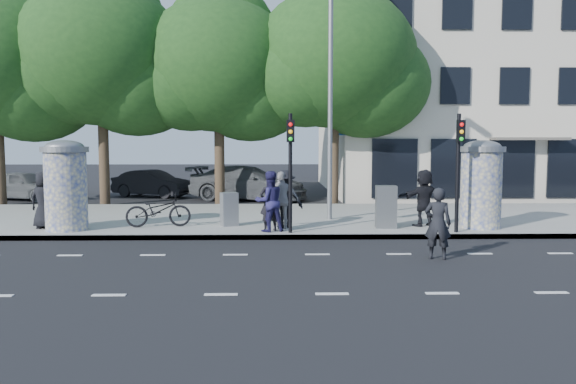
{
  "coord_description": "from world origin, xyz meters",
  "views": [
    {
      "loc": [
        -1.0,
        -12.09,
        2.72
      ],
      "look_at": [
        -0.67,
        3.5,
        1.35
      ],
      "focal_mm": 35.0,
      "sensor_mm": 36.0,
      "label": 1
    }
  ],
  "objects_px": {
    "street_lamp": "(331,80)",
    "cabinet_right": "(386,207)",
    "traffic_pole_near": "(290,160)",
    "ped_e": "(282,200)",
    "ad_column_right": "(481,182)",
    "car_mid": "(153,183)",
    "traffic_pole_far": "(459,160)",
    "bicycle": "(158,210)",
    "car_right": "(248,183)",
    "ad_column_left": "(66,183)",
    "ped_a": "(44,200)",
    "ped_d": "(285,199)",
    "cabinet_left": "(229,209)",
    "ped_b": "(269,203)",
    "man_road": "(438,223)",
    "car_left": "(25,185)",
    "ped_f": "(424,198)",
    "ped_c": "(269,201)"
  },
  "relations": [
    {
      "from": "ped_a",
      "to": "cabinet_right",
      "type": "height_order",
      "value": "ped_a"
    },
    {
      "from": "ped_b",
      "to": "car_mid",
      "type": "height_order",
      "value": "ped_b"
    },
    {
      "from": "street_lamp",
      "to": "ped_d",
      "type": "bearing_deg",
      "value": -130.5
    },
    {
      "from": "man_road",
      "to": "car_left",
      "type": "distance_m",
      "value": 21.1
    },
    {
      "from": "traffic_pole_far",
      "to": "ped_f",
      "type": "bearing_deg",
      "value": 116.64
    },
    {
      "from": "ped_d",
      "to": "car_right",
      "type": "relative_size",
      "value": 0.31
    },
    {
      "from": "ped_b",
      "to": "ped_f",
      "type": "xyz_separation_m",
      "value": [
        4.77,
        0.88,
        0.07
      ]
    },
    {
      "from": "ad_column_right",
      "to": "ped_b",
      "type": "relative_size",
      "value": 1.64
    },
    {
      "from": "ped_f",
      "to": "car_mid",
      "type": "bearing_deg",
      "value": -69.12
    },
    {
      "from": "cabinet_left",
      "to": "car_left",
      "type": "height_order",
      "value": "car_left"
    },
    {
      "from": "cabinet_left",
      "to": "ped_f",
      "type": "bearing_deg",
      "value": -24.76
    },
    {
      "from": "cabinet_left",
      "to": "cabinet_right",
      "type": "distance_m",
      "value": 4.81
    },
    {
      "from": "ad_column_right",
      "to": "traffic_pole_near",
      "type": "xyz_separation_m",
      "value": [
        -5.8,
        -0.91,
        0.69
      ]
    },
    {
      "from": "ped_a",
      "to": "car_mid",
      "type": "distance_m",
      "value": 11.54
    },
    {
      "from": "ped_a",
      "to": "car_right",
      "type": "height_order",
      "value": "ped_a"
    },
    {
      "from": "ped_d",
      "to": "ped_e",
      "type": "distance_m",
      "value": 0.22
    },
    {
      "from": "car_right",
      "to": "ad_column_right",
      "type": "bearing_deg",
      "value": -126.03
    },
    {
      "from": "car_mid",
      "to": "street_lamp",
      "type": "bearing_deg",
      "value": -117.18
    },
    {
      "from": "ped_d",
      "to": "cabinet_left",
      "type": "relative_size",
      "value": 1.68
    },
    {
      "from": "traffic_pole_near",
      "to": "traffic_pole_far",
      "type": "distance_m",
      "value": 4.8
    },
    {
      "from": "ped_b",
      "to": "car_left",
      "type": "distance_m",
      "value": 15.9
    },
    {
      "from": "traffic_pole_far",
      "to": "bicycle",
      "type": "relative_size",
      "value": 1.74
    },
    {
      "from": "street_lamp",
      "to": "ped_d",
      "type": "relative_size",
      "value": 4.58
    },
    {
      "from": "car_mid",
      "to": "car_right",
      "type": "relative_size",
      "value": 0.73
    },
    {
      "from": "man_road",
      "to": "bicycle",
      "type": "xyz_separation_m",
      "value": [
        -7.39,
        4.23,
        -0.18
      ]
    },
    {
      "from": "street_lamp",
      "to": "cabinet_right",
      "type": "xyz_separation_m",
      "value": [
        1.52,
        -1.92,
        -4.0
      ]
    },
    {
      "from": "ped_c",
      "to": "bicycle",
      "type": "bearing_deg",
      "value": -35.25
    },
    {
      "from": "street_lamp",
      "to": "ped_d",
      "type": "xyz_separation_m",
      "value": [
        -1.54,
        -1.81,
        -3.77
      ]
    },
    {
      "from": "ad_column_left",
      "to": "car_right",
      "type": "distance_m",
      "value": 11.14
    },
    {
      "from": "traffic_pole_near",
      "to": "ped_e",
      "type": "relative_size",
      "value": 1.98
    },
    {
      "from": "ped_a",
      "to": "ped_d",
      "type": "height_order",
      "value": "ped_d"
    },
    {
      "from": "car_mid",
      "to": "ad_column_right",
      "type": "bearing_deg",
      "value": -109.94
    },
    {
      "from": "ped_a",
      "to": "car_right",
      "type": "xyz_separation_m",
      "value": [
        5.63,
        9.71,
        -0.19
      ]
    },
    {
      "from": "street_lamp",
      "to": "ped_f",
      "type": "xyz_separation_m",
      "value": [
        2.77,
        -1.58,
        -3.76
      ]
    },
    {
      "from": "cabinet_left",
      "to": "ad_column_left",
      "type": "bearing_deg",
      "value": 165.36
    },
    {
      "from": "ped_a",
      "to": "car_left",
      "type": "distance_m",
      "value": 11.22
    },
    {
      "from": "ad_column_right",
      "to": "ped_f",
      "type": "distance_m",
      "value": 1.75
    },
    {
      "from": "ad_column_left",
      "to": "cabinet_right",
      "type": "relative_size",
      "value": 2.07
    },
    {
      "from": "ad_column_right",
      "to": "ped_e",
      "type": "distance_m",
      "value": 6.06
    },
    {
      "from": "ad_column_left",
      "to": "car_right",
      "type": "bearing_deg",
      "value": 64.08
    },
    {
      "from": "ped_a",
      "to": "traffic_pole_near",
      "type": "bearing_deg",
      "value": 177.99
    },
    {
      "from": "ped_f",
      "to": "car_right",
      "type": "distance_m",
      "value": 11.14
    },
    {
      "from": "bicycle",
      "to": "ped_a",
      "type": "bearing_deg",
      "value": 84.49
    },
    {
      "from": "traffic_pole_near",
      "to": "ped_e",
      "type": "xyz_separation_m",
      "value": [
        -0.24,
        0.84,
        -1.22
      ]
    },
    {
      "from": "ad_column_right",
      "to": "ped_f",
      "type": "bearing_deg",
      "value": 167.7
    },
    {
      "from": "ped_b",
      "to": "ped_d",
      "type": "height_order",
      "value": "ped_d"
    },
    {
      "from": "man_road",
      "to": "cabinet_right",
      "type": "relative_size",
      "value": 1.31
    },
    {
      "from": "ad_column_right",
      "to": "cabinet_right",
      "type": "height_order",
      "value": "ad_column_right"
    },
    {
      "from": "ped_f",
      "to": "man_road",
      "type": "bearing_deg",
      "value": 56.38
    },
    {
      "from": "street_lamp",
      "to": "ped_f",
      "type": "relative_size",
      "value": 4.54
    }
  ]
}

